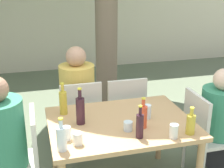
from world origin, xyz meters
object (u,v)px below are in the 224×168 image
Objects in this scene: patio_chair_1 at (205,131)px; person_seated_2 at (77,102)px; dining_table_front at (121,129)px; oil_cruet_4 at (63,102)px; patio_chair_2 at (80,114)px; water_bottle_3 at (62,138)px; drinking_glass_1 at (128,126)px; drinking_glass_2 at (66,133)px; soda_bottle_0 at (143,116)px; patio_chair_0 at (22,157)px; wine_bottle_2 at (80,110)px; drinking_glass_3 at (147,112)px; oil_cruet_5 at (191,124)px; drinking_glass_0 at (78,139)px; wine_bottle_1 at (140,125)px; patio_chair_3 at (124,109)px; drinking_glass_4 at (174,131)px.

patio_chair_1 is 1.47m from person_seated_2.
oil_cruet_4 is at bearing 148.82° from dining_table_front.
water_bottle_3 is at bearing 74.01° from patio_chair_2.
drinking_glass_1 is (0.57, 0.17, -0.06)m from water_bottle_3.
soda_bottle_0 is at bearing 3.20° from drinking_glass_2.
patio_chair_0 is 2.74× the size of wine_bottle_2.
dining_table_front is at bearing 132.92° from soda_bottle_0.
oil_cruet_4 is (-1.34, 0.29, 0.34)m from patio_chair_1.
wine_bottle_2 is at bearing 83.80° from person_seated_2.
patio_chair_2 is 7.11× the size of drinking_glass_3.
drinking_glass_1 is at bearing -170.96° from soda_bottle_0.
dining_table_front is at bearing -31.18° from oil_cruet_4.
patio_chair_1 is 0.62m from oil_cruet_5.
drinking_glass_3 is (0.81, 0.35, -0.04)m from water_bottle_3.
patio_chair_0 is 8.35× the size of drinking_glass_2.
oil_cruet_5 is at bearing -4.43° from drinking_glass_0.
patio_chair_0 is 1.08m from soda_bottle_0.
drinking_glass_2 is (-0.07, 0.10, 0.01)m from drinking_glass_0.
water_bottle_3 reaches higher than patio_chair_2.
person_seated_2 reaches higher than wine_bottle_1.
person_seated_2 is at bearing -23.92° from patio_chair_3.
patio_chair_2 is 3.88× the size of oil_cruet_5.
wine_bottle_2 is 0.44m from drinking_glass_1.
wine_bottle_1 is 0.91× the size of oil_cruet_4.
patio_chair_1 reaches higher than drinking_glass_4.
dining_table_front is 0.59m from oil_cruet_4.
drinking_glass_0 is at bearing 172.55° from drinking_glass_4.
patio_chair_0 is at bearing -144.18° from oil_cruet_4.
water_bottle_3 is 2.67× the size of drinking_glass_0.
water_bottle_3 is at bearing 103.69° from patio_chair_1.
oil_cruet_4 is 1.31× the size of oil_cruet_5.
drinking_glass_3 is at bearing 23.50° from drinking_glass_0.
patio_chair_1 is at bearing 43.77° from oil_cruet_5.
oil_cruet_5 reaches higher than drinking_glass_1.
patio_chair_2 is 1.02m from soda_bottle_0.
patio_chair_3 is 1.15m from oil_cruet_5.
person_seated_2 is at bearing 118.29° from drinking_glass_3.
wine_bottle_1 is at bearing 163.61° from drinking_glass_4.
soda_bottle_0 is 1.16× the size of oil_cruet_5.
oil_cruet_4 is at bearing 86.03° from drinking_glass_2.
wine_bottle_2 is at bearing 95.16° from patio_chair_0.
drinking_glass_3 is at bearing -4.31° from wine_bottle_2.
drinking_glass_0 is at bearing -165.63° from drinking_glass_1.
oil_cruet_4 is 1.16m from oil_cruet_5.
water_bottle_3 is at bearing -109.07° from drinking_glass_2.
patio_chair_3 is 2.96× the size of oil_cruet_4.
wine_bottle_1 is 0.37m from drinking_glass_3.
patio_chair_3 is (-0.62, 0.71, 0.00)m from patio_chair_1.
patio_chair_0 reaches higher than drinking_glass_0.
patio_chair_0 is 1.04m from wine_bottle_1.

